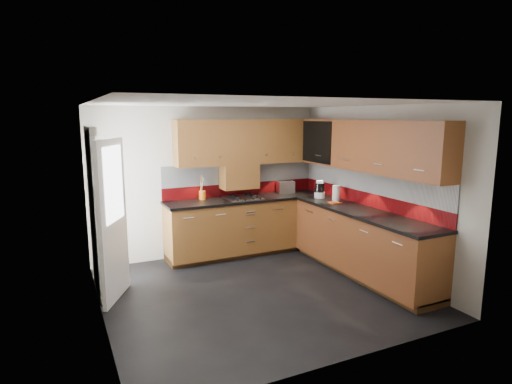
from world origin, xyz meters
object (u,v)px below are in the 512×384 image
gas_hob (243,197)px  utensil_pot (202,194)px  toaster (286,187)px  food_processor (320,190)px

gas_hob → utensil_pot: size_ratio=1.45×
gas_hob → toaster: bearing=10.6°
gas_hob → utensil_pot: utensil_pot is taller
gas_hob → food_processor: 1.24m
utensil_pot → food_processor: size_ratio=1.38×
utensil_pot → food_processor: utensil_pot is taller
toaster → food_processor: 0.70m
utensil_pot → toaster: (1.50, -0.04, 0.01)m
gas_hob → food_processor: (1.14, -0.48, 0.11)m
toaster → utensil_pot: bearing=178.3°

